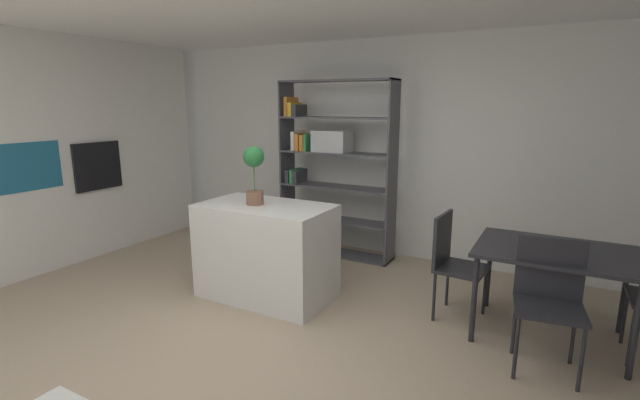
{
  "coord_description": "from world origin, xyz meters",
  "views": [
    {
      "loc": [
        1.99,
        -2.52,
        1.89
      ],
      "look_at": [
        0.12,
        0.89,
        1.05
      ],
      "focal_mm": 25.19,
      "sensor_mm": 36.0,
      "label": 1
    }
  ],
  "objects_px": {
    "open_bookshelf": "(329,159)",
    "dining_table": "(555,259)",
    "potted_plant_on_island": "(254,170)",
    "dining_chair_near": "(549,292)",
    "built_in_oven": "(98,166)",
    "dining_chair_island_side": "(452,256)",
    "kitchen_island": "(266,251)"
  },
  "relations": [
    {
      "from": "dining_chair_near",
      "to": "dining_chair_island_side",
      "type": "xyz_separation_m",
      "value": [
        -0.79,
        0.46,
        -0.01
      ]
    },
    {
      "from": "kitchen_island",
      "to": "dining_table",
      "type": "xyz_separation_m",
      "value": [
        2.49,
        0.45,
        0.21
      ]
    },
    {
      "from": "built_in_oven",
      "to": "dining_chair_near",
      "type": "relative_size",
      "value": 0.65
    },
    {
      "from": "dining_table",
      "to": "dining_chair_near",
      "type": "distance_m",
      "value": 0.47
    },
    {
      "from": "potted_plant_on_island",
      "to": "dining_table",
      "type": "relative_size",
      "value": 0.47
    },
    {
      "from": "dining_chair_island_side",
      "to": "kitchen_island",
      "type": "bearing_deg",
      "value": 109.2
    },
    {
      "from": "dining_table",
      "to": "open_bookshelf",
      "type": "bearing_deg",
      "value": 158.04
    },
    {
      "from": "open_bookshelf",
      "to": "dining_chair_island_side",
      "type": "relative_size",
      "value": 2.3
    },
    {
      "from": "dining_chair_near",
      "to": "dining_chair_island_side",
      "type": "bearing_deg",
      "value": 141.89
    },
    {
      "from": "potted_plant_on_island",
      "to": "dining_table",
      "type": "xyz_separation_m",
      "value": [
        2.59,
        0.47,
        -0.59
      ]
    },
    {
      "from": "built_in_oven",
      "to": "dining_chair_near",
      "type": "distance_m",
      "value": 5.05
    },
    {
      "from": "potted_plant_on_island",
      "to": "dining_chair_near",
      "type": "height_order",
      "value": "potted_plant_on_island"
    },
    {
      "from": "dining_chair_near",
      "to": "open_bookshelf",
      "type": "bearing_deg",
      "value": 141.95
    },
    {
      "from": "potted_plant_on_island",
      "to": "open_bookshelf",
      "type": "relative_size",
      "value": 0.26
    },
    {
      "from": "kitchen_island",
      "to": "built_in_oven",
      "type": "bearing_deg",
      "value": 178.89
    },
    {
      "from": "open_bookshelf",
      "to": "dining_chair_near",
      "type": "height_order",
      "value": "open_bookshelf"
    },
    {
      "from": "built_in_oven",
      "to": "potted_plant_on_island",
      "type": "height_order",
      "value": "potted_plant_on_island"
    },
    {
      "from": "dining_table",
      "to": "dining_chair_island_side",
      "type": "xyz_separation_m",
      "value": [
        -0.81,
        0.01,
        -0.12
      ]
    },
    {
      "from": "kitchen_island",
      "to": "potted_plant_on_island",
      "type": "height_order",
      "value": "potted_plant_on_island"
    },
    {
      "from": "open_bookshelf",
      "to": "dining_table",
      "type": "xyz_separation_m",
      "value": [
        2.58,
        -1.04,
        -0.53
      ]
    },
    {
      "from": "potted_plant_on_island",
      "to": "dining_chair_island_side",
      "type": "height_order",
      "value": "potted_plant_on_island"
    },
    {
      "from": "built_in_oven",
      "to": "open_bookshelf",
      "type": "xyz_separation_m",
      "value": [
        2.46,
        1.44,
        0.07
      ]
    },
    {
      "from": "dining_chair_near",
      "to": "potted_plant_on_island",
      "type": "bearing_deg",
      "value": 172.55
    },
    {
      "from": "built_in_oven",
      "to": "dining_chair_near",
      "type": "xyz_separation_m",
      "value": [
        5.02,
        -0.06,
        -0.57
      ]
    },
    {
      "from": "open_bookshelf",
      "to": "dining_chair_near",
      "type": "relative_size",
      "value": 2.28
    },
    {
      "from": "built_in_oven",
      "to": "dining_chair_island_side",
      "type": "height_order",
      "value": "built_in_oven"
    },
    {
      "from": "built_in_oven",
      "to": "dining_table",
      "type": "relative_size",
      "value": 0.52
    },
    {
      "from": "potted_plant_on_island",
      "to": "dining_chair_island_side",
      "type": "bearing_deg",
      "value": 15.01
    },
    {
      "from": "dining_table",
      "to": "kitchen_island",
      "type": "bearing_deg",
      "value": -169.83
    },
    {
      "from": "dining_table",
      "to": "built_in_oven",
      "type": "bearing_deg",
      "value": -175.48
    },
    {
      "from": "kitchen_island",
      "to": "dining_chair_island_side",
      "type": "distance_m",
      "value": 1.75
    },
    {
      "from": "kitchen_island",
      "to": "dining_chair_island_side",
      "type": "bearing_deg",
      "value": 15.07
    }
  ]
}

